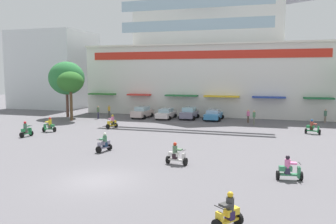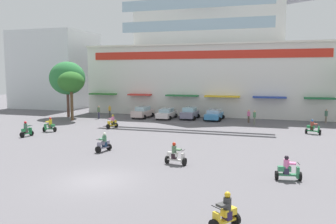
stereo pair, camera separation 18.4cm
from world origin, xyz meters
The scene contains 22 objects.
ground_plane centered at (0.00, 13.00, 0.00)m, with size 128.00×128.00×0.00m, color #5E5B60.
colonial_building centered at (0.00, 36.87, 8.16)m, with size 35.87×18.89×19.02m.
flank_building_left centered at (-28.26, 36.44, 6.67)m, with size 12.53×10.89×13.33m.
plaza_tree_0 centered at (-17.93, 24.41, 5.42)m, with size 5.05×4.47×7.72m.
plaza_tree_2 centered at (-15.38, 21.40, 4.96)m, with size 3.32×3.49×6.34m.
parked_car_0 centered at (-7.52, 26.50, 0.78)m, with size 2.42×4.29×1.56m.
parked_car_1 centered at (-4.11, 26.52, 0.72)m, with size 2.32×4.40×1.40m.
parked_car_2 centered at (-1.07, 27.14, 0.80)m, with size 2.35×3.86×1.59m.
parked_car_3 centered at (2.23, 27.04, 0.72)m, with size 2.47×4.13×1.40m.
scooter_rider_0 centered at (-7.57, 17.25, 0.63)m, with size 1.01×1.43×1.53m.
scooter_rider_1 centered at (10.50, 3.31, 0.60)m, with size 1.50×0.73×1.45m.
scooter_rider_2 centered at (7.89, -3.93, 0.60)m, with size 1.20×1.35×1.49m.
scooter_rider_3 centered at (-3.07, 6.69, 0.61)m, with size 0.88×1.43×1.49m.
scooter_rider_4 centered at (-12.79, 13.17, 0.63)m, with size 1.40×0.70×1.54m.
scooter_rider_5 centered at (-13.23, 10.16, 0.62)m, with size 0.67×1.35×1.53m.
scooter_rider_6 centered at (13.49, 19.85, 0.62)m, with size 1.54×0.92×1.49m.
scooter_rider_8 centered at (3.37, 4.69, 0.62)m, with size 1.51×0.76×1.51m.
pedestrian_0 centered at (7.50, 24.38, 0.98)m, with size 0.47×0.47×1.72m.
pedestrian_1 centered at (-12.93, 24.01, 0.99)m, with size 0.47×0.47×1.74m.
pedestrian_2 centered at (15.89, 28.87, 0.96)m, with size 0.50×0.50×1.69m.
pedestrian_3 centered at (6.72, 26.05, 0.93)m, with size 0.53×0.53×1.64m.
pedestrian_4 centered at (-12.31, 26.01, 0.96)m, with size 0.47×0.47×1.68m.
Camera 2 is at (9.54, -16.98, 6.15)m, focal length 36.51 mm.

